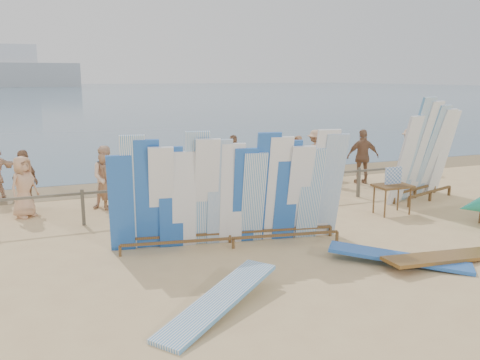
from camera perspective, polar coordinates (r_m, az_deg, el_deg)
name	(u,v)px	position (r m, az deg, el deg)	size (l,w,h in m)	color
ground	(285,242)	(11.35, 5.02, -6.94)	(160.00, 160.00, 0.00)	#DEBA80
ocean	(55,91)	(137.72, -20.07, 9.38)	(320.00, 240.00, 0.02)	#425F77
wet_sand_strip	(192,181)	(17.85, -5.44, -0.10)	(40.00, 2.60, 0.01)	olive
distant_ship	(9,71)	(189.72, -24.47, 11.07)	(45.00, 8.00, 14.00)	#999EA3
fence	(235,187)	(13.83, -0.54, -0.80)	(12.08, 0.08, 0.90)	#655D4C
main_surfboard_rack	(232,194)	(10.76, -0.93, -1.63)	(5.05, 1.49, 2.53)	brown
side_surfboard_rack	(425,154)	(15.78, 20.08, 2.74)	(2.73, 1.46, 3.05)	brown
vendor_table	(392,198)	(14.03, 16.69, -2.00)	(0.97, 0.69, 1.26)	brown
flat_board_c	(444,263)	(10.85, 21.92, -8.65)	(0.56, 2.70, 0.07)	brown
flat_board_e	(219,311)	(8.17, -2.37, -14.52)	(0.56, 2.70, 0.07)	white
flat_board_d	(399,264)	(10.51, 17.41, -8.98)	(0.56, 2.70, 0.07)	blue
beach_chair_left	(276,190)	(15.16, 4.02, -1.16)	(0.79, 0.80, 0.89)	#B21613
beach_chair_right	(277,191)	(15.17, 4.23, -1.28)	(0.59, 0.60, 0.78)	#B21613
stroller	(294,178)	(16.03, 6.13, 0.27)	(0.67, 0.91, 1.17)	#B21613
beachgoer_8	(327,160)	(17.40, 9.74, 2.24)	(0.80, 0.38, 1.65)	beige
beachgoer_extra_1	(25,181)	(14.84, -23.01, -0.05)	(0.98, 0.43, 1.68)	#8C6042
beachgoer_9	(315,153)	(18.66, 8.47, 2.99)	(1.10, 0.45, 1.70)	tan
beachgoer_1	(106,181)	(14.37, -14.85, -0.13)	(0.57, 0.31, 1.55)	#8C6042
beachgoer_10	(363,157)	(17.67, 13.63, 2.56)	(1.09, 0.47, 1.85)	#8C6042
beachgoer_4	(234,162)	(16.28, -0.69, 1.99)	(1.04, 0.45, 1.77)	#8C6042
beachgoer_7	(297,159)	(17.47, 6.41, 2.33)	(0.59, 0.32, 1.62)	#8C6042
beachgoer_3	(152,169)	(15.78, -9.87, 1.25)	(1.05, 0.43, 1.63)	tan
beachgoer_2	(107,177)	(14.42, -14.71, 0.30)	(0.85, 0.41, 1.74)	beige
beachgoer_0	(24,187)	(14.19, -23.13, -0.71)	(0.79, 0.38, 1.61)	tan
beachgoer_extra_0	(409,150)	(20.51, 18.43, 3.23)	(1.07, 0.44, 1.66)	tan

